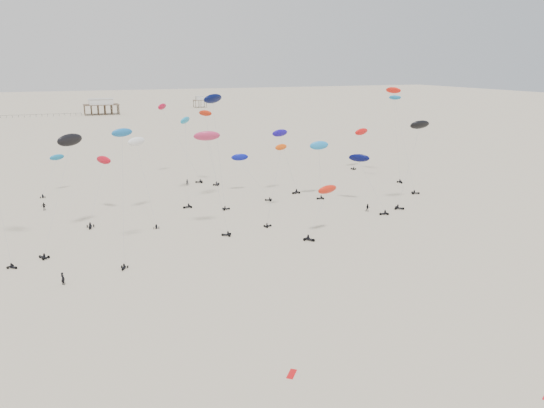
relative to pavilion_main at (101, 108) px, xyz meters
name	(u,v)px	position (x,y,z in m)	size (l,w,h in m)	color
ground_plane	(162,150)	(10.00, -150.00, -4.22)	(900.00, 900.00, 0.00)	beige
pavilion_main	(101,108)	(0.00, 0.00, 0.00)	(21.00, 13.00, 9.80)	brown
pavilion_small	(200,103)	(70.00, 30.00, -0.74)	(9.00, 7.00, 8.00)	brown
pier_fence	(9,116)	(-52.00, 0.00, -3.45)	(80.20, 0.20, 1.50)	black
rig_0	(395,110)	(62.13, -222.74, 14.80)	(5.31, 12.99, 25.64)	black
rig_1	(53,167)	(-26.96, -207.88, 2.35)	(6.76, 7.84, 10.36)	black
rig_3	(122,166)	(-15.51, -260.53, 11.24)	(4.80, 9.87, 21.76)	black
rig_4	(322,203)	(19.68, -262.92, 2.21)	(8.21, 4.98, 9.95)	black
rig_5	(210,142)	(11.71, -213.65, 7.35)	(5.28, 4.94, 19.95)	black
rig_7	(405,143)	(57.09, -235.23, 7.67)	(4.55, 16.00, 25.43)	black
rig_8	(67,154)	(-23.67, -245.65, 11.53)	(9.94, 16.05, 21.43)	black
rig_9	(364,168)	(38.92, -245.75, 4.25)	(5.06, 14.71, 14.59)	black
rig_10	(173,127)	(4.56, -200.76, 10.03)	(9.89, 16.03, 23.33)	black
rig_11	(277,171)	(16.98, -247.17, 5.54)	(9.55, 11.69, 17.84)	black
rig_12	(186,140)	(3.09, -223.69, 9.69)	(6.40, 16.85, 21.78)	black
rig_13	(210,152)	(0.97, -253.78, 11.64)	(6.17, 5.34, 19.95)	black
rig_14	(214,110)	(7.37, -234.17, 17.50)	(5.99, 8.13, 25.43)	black
rig_15	(361,135)	(60.43, -208.04, 5.93)	(7.06, 4.57, 12.63)	black
rig_16	(139,154)	(-9.57, -236.45, 9.04)	(4.48, 14.59, 18.66)	black
rig_17	(245,164)	(17.05, -226.01, 3.16)	(6.77, 12.85, 13.70)	black
rig_18	(319,153)	(32.18, -236.50, 6.65)	(4.87, 3.10, 13.90)	black
rig_19	(99,180)	(-17.81, -234.47, 3.74)	(6.99, 14.06, 15.40)	black
rig_20	(416,140)	(48.66, -250.97, 10.79)	(9.52, 4.63, 19.71)	black
rig_21	(284,150)	(26.22, -229.40, 6.73)	(7.30, 4.24, 16.22)	black
spectator_0	(64,285)	(-26.04, -269.19, -4.22)	(0.84, 0.58, 2.32)	black
spectator_1	(368,211)	(36.81, -251.48, -4.22)	(0.99, 0.58, 2.03)	black
spectator_2	(44,210)	(-29.41, -224.23, -4.22)	(1.25, 0.67, 2.12)	black
spectator_3	(187,185)	(5.64, -211.70, -4.22)	(0.73, 0.50, 2.01)	black
grounded_kite_b	(292,374)	(-3.97, -302.88, -4.22)	(1.80, 0.70, 0.07)	red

